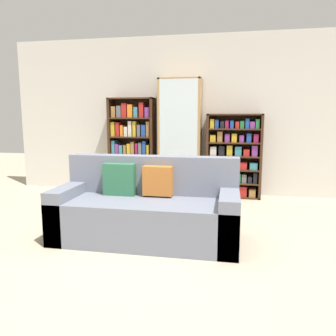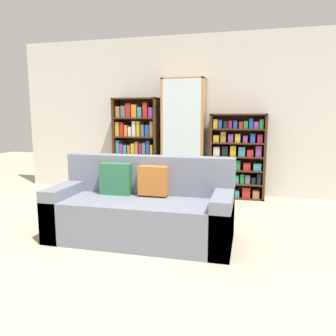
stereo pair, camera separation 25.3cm
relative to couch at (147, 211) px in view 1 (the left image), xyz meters
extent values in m
plane|color=tan|center=(0.17, -0.44, -0.32)|extent=(16.00, 16.00, 0.00)
cube|color=beige|center=(0.17, 2.35, 1.03)|extent=(6.42, 0.06, 2.70)
cube|color=slate|center=(0.00, -0.05, -0.09)|extent=(1.97, 0.82, 0.45)
cube|color=slate|center=(0.00, 0.26, 0.36)|extent=(1.97, 0.20, 0.44)
cube|color=slate|center=(-0.88, -0.05, -0.03)|extent=(0.20, 0.82, 0.57)
cube|color=slate|center=(0.89, -0.05, -0.03)|extent=(0.20, 0.82, 0.57)
cube|color=#2D6B47|center=(-0.34, 0.10, 0.32)|extent=(0.36, 0.12, 0.36)
cube|color=#B76628|center=(0.10, 0.10, 0.32)|extent=(0.32, 0.12, 0.32)
cube|color=#3D2314|center=(-1.18, 2.14, 0.51)|extent=(0.04, 0.32, 1.66)
cube|color=#3D2314|center=(-0.43, 2.14, 0.51)|extent=(0.04, 0.32, 1.66)
cube|color=#3D2314|center=(-0.81, 2.14, 1.33)|extent=(0.79, 0.32, 0.02)
cube|color=#3D2314|center=(-0.81, 2.14, -0.30)|extent=(0.79, 0.32, 0.02)
cube|color=#3D2314|center=(-0.81, 2.29, 0.51)|extent=(0.79, 0.01, 1.66)
cube|color=#3D2314|center=(-0.81, 2.14, 0.03)|extent=(0.71, 0.32, 0.02)
cube|color=#3D2314|center=(-0.81, 2.14, 0.35)|extent=(0.71, 0.32, 0.02)
cube|color=#3D2314|center=(-0.81, 2.14, 0.67)|extent=(0.71, 0.32, 0.02)
cube|color=#3D2314|center=(-0.81, 2.14, 0.99)|extent=(0.71, 0.32, 0.02)
cube|color=#1E4293|center=(-1.12, 2.13, -0.18)|extent=(0.06, 0.24, 0.23)
cube|color=gold|center=(-1.05, 2.13, -0.20)|extent=(0.06, 0.24, 0.18)
cube|color=gold|center=(-0.98, 2.13, -0.19)|extent=(0.05, 0.24, 0.20)
cube|color=#1E4293|center=(-0.91, 2.13, -0.17)|extent=(0.05, 0.24, 0.25)
cube|color=gold|center=(-0.84, 2.13, -0.17)|extent=(0.06, 0.24, 0.24)
cube|color=#8E1947|center=(-0.77, 2.13, -0.17)|extent=(0.05, 0.24, 0.24)
cube|color=gold|center=(-0.70, 2.13, -0.20)|extent=(0.05, 0.24, 0.18)
cube|color=beige|center=(-0.63, 2.13, -0.16)|extent=(0.05, 0.24, 0.26)
cube|color=#8E1947|center=(-0.57, 2.13, -0.16)|extent=(0.05, 0.24, 0.26)
cube|color=teal|center=(-0.49, 2.13, -0.20)|extent=(0.06, 0.24, 0.18)
cube|color=#237038|center=(-1.08, 2.13, 0.13)|extent=(0.11, 0.24, 0.17)
cube|color=#237038|center=(-0.94, 2.13, 0.16)|extent=(0.09, 0.24, 0.24)
cube|color=#237038|center=(-0.81, 2.13, 0.16)|extent=(0.12, 0.24, 0.24)
cube|color=orange|center=(-0.67, 2.13, 0.16)|extent=(0.12, 0.24, 0.23)
cube|color=#1E4293|center=(-0.53, 2.13, 0.14)|extent=(0.11, 0.24, 0.19)
cube|color=teal|center=(-1.12, 2.13, 0.49)|extent=(0.06, 0.24, 0.25)
cube|color=#7A3384|center=(-1.05, 2.13, 0.46)|extent=(0.06, 0.24, 0.19)
cube|color=teal|center=(-0.98, 2.13, 0.45)|extent=(0.06, 0.24, 0.17)
cube|color=olive|center=(-0.91, 2.13, 0.45)|extent=(0.04, 0.24, 0.17)
cube|color=gold|center=(-0.84, 2.13, 0.46)|extent=(0.06, 0.24, 0.20)
cube|color=olive|center=(-0.77, 2.13, 0.48)|extent=(0.06, 0.24, 0.23)
cube|color=#8E1947|center=(-0.70, 2.13, 0.47)|extent=(0.04, 0.24, 0.21)
cube|color=#5B5B60|center=(-0.64, 2.13, 0.47)|extent=(0.06, 0.24, 0.22)
cube|color=#1E4293|center=(-0.56, 2.13, 0.49)|extent=(0.06, 0.24, 0.25)
cube|color=gold|center=(-0.50, 2.13, 0.45)|extent=(0.04, 0.24, 0.18)
cube|color=gold|center=(-1.12, 2.13, 0.81)|extent=(0.07, 0.24, 0.24)
cube|color=#AD231E|center=(-1.03, 2.13, 0.80)|extent=(0.06, 0.24, 0.24)
cube|color=orange|center=(-0.96, 2.13, 0.78)|extent=(0.05, 0.24, 0.19)
cube|color=beige|center=(-0.89, 2.13, 0.77)|extent=(0.06, 0.24, 0.17)
cube|color=beige|center=(-0.81, 2.13, 0.82)|extent=(0.06, 0.24, 0.26)
cube|color=gold|center=(-0.73, 2.13, 0.81)|extent=(0.05, 0.24, 0.26)
cube|color=#5B5B60|center=(-0.66, 2.13, 0.79)|extent=(0.05, 0.24, 0.20)
cube|color=#1E4293|center=(-0.57, 2.13, 0.78)|extent=(0.07, 0.24, 0.20)
cube|color=olive|center=(-0.50, 2.13, 0.81)|extent=(0.06, 0.24, 0.26)
cube|color=olive|center=(-1.10, 2.13, 1.10)|extent=(0.07, 0.24, 0.19)
cube|color=#5B5B60|center=(-1.00, 2.13, 1.11)|extent=(0.08, 0.24, 0.20)
cube|color=#AD231E|center=(-0.91, 2.13, 1.13)|extent=(0.09, 0.24, 0.24)
cube|color=orange|center=(-0.80, 2.13, 1.12)|extent=(0.09, 0.24, 0.22)
cube|color=teal|center=(-0.71, 2.13, 1.10)|extent=(0.07, 0.24, 0.18)
cube|color=#AD231E|center=(-0.61, 2.13, 1.13)|extent=(0.08, 0.24, 0.25)
cube|color=#7A3384|center=(-0.51, 2.13, 1.09)|extent=(0.08, 0.24, 0.17)
cube|color=#AD7F4C|center=(-0.29, 2.12, 0.67)|extent=(0.04, 0.36, 1.96)
cube|color=#AD7F4C|center=(0.37, 2.12, 0.67)|extent=(0.04, 0.36, 1.96)
cube|color=#AD7F4C|center=(0.04, 2.12, 1.63)|extent=(0.71, 0.36, 0.02)
cube|color=#AD7F4C|center=(0.04, 2.12, -0.30)|extent=(0.71, 0.36, 0.02)
cube|color=#AD7F4C|center=(0.04, 2.29, 0.67)|extent=(0.71, 0.01, 1.96)
cube|color=silver|center=(0.04, 1.94, 0.67)|extent=(0.63, 0.01, 1.94)
cube|color=#AD7F4C|center=(0.04, 2.12, 0.09)|extent=(0.63, 0.32, 0.02)
cube|color=#AD7F4C|center=(0.04, 2.12, 0.47)|extent=(0.63, 0.32, 0.02)
cube|color=#AD7F4C|center=(0.04, 2.12, 0.86)|extent=(0.63, 0.32, 0.02)
cube|color=#AD7F4C|center=(0.04, 2.12, 1.24)|extent=(0.63, 0.32, 0.02)
cylinder|color=silver|center=(-0.20, 2.14, -0.25)|extent=(0.01, 0.01, 0.08)
cone|color=silver|center=(-0.20, 2.14, -0.16)|extent=(0.07, 0.07, 0.10)
cylinder|color=silver|center=(-0.11, 2.14, -0.25)|extent=(0.01, 0.01, 0.08)
cone|color=silver|center=(-0.11, 2.14, -0.16)|extent=(0.07, 0.07, 0.10)
cylinder|color=silver|center=(-0.01, 2.11, -0.25)|extent=(0.01, 0.01, 0.08)
cone|color=silver|center=(-0.01, 2.11, -0.16)|extent=(0.07, 0.07, 0.10)
cylinder|color=silver|center=(0.09, 2.14, -0.25)|extent=(0.01, 0.01, 0.08)
cone|color=silver|center=(0.09, 2.14, -0.16)|extent=(0.07, 0.07, 0.10)
cylinder|color=silver|center=(0.19, 2.14, -0.25)|extent=(0.01, 0.01, 0.08)
cone|color=silver|center=(0.19, 2.14, -0.16)|extent=(0.07, 0.07, 0.10)
cylinder|color=silver|center=(0.29, 2.12, -0.25)|extent=(0.01, 0.01, 0.08)
cone|color=silver|center=(0.29, 2.12, -0.16)|extent=(0.07, 0.07, 0.10)
cylinder|color=silver|center=(-0.15, 2.14, 0.14)|extent=(0.01, 0.01, 0.07)
cone|color=silver|center=(-0.15, 2.14, 0.21)|extent=(0.09, 0.09, 0.08)
cylinder|color=silver|center=(0.04, 2.12, 0.14)|extent=(0.01, 0.01, 0.07)
cone|color=silver|center=(0.04, 2.12, 0.21)|extent=(0.09, 0.09, 0.08)
cylinder|color=silver|center=(0.24, 2.13, 0.14)|extent=(0.01, 0.01, 0.07)
cone|color=silver|center=(0.24, 2.13, 0.21)|extent=(0.09, 0.09, 0.08)
cylinder|color=silver|center=(-0.19, 2.12, 0.53)|extent=(0.01, 0.01, 0.09)
cone|color=silver|center=(-0.19, 2.12, 0.63)|extent=(0.08, 0.08, 0.11)
cylinder|color=silver|center=(-0.08, 2.10, 0.53)|extent=(0.01, 0.01, 0.09)
cone|color=silver|center=(-0.08, 2.10, 0.63)|extent=(0.08, 0.08, 0.11)
cylinder|color=silver|center=(0.04, 2.13, 0.53)|extent=(0.01, 0.01, 0.09)
cone|color=silver|center=(0.04, 2.13, 0.63)|extent=(0.08, 0.08, 0.11)
cylinder|color=silver|center=(0.16, 2.11, 0.53)|extent=(0.01, 0.01, 0.09)
cone|color=silver|center=(0.16, 2.11, 0.63)|extent=(0.08, 0.08, 0.11)
cylinder|color=silver|center=(0.28, 2.12, 0.53)|extent=(0.01, 0.01, 0.09)
cone|color=silver|center=(0.28, 2.12, 0.63)|extent=(0.08, 0.08, 0.11)
cylinder|color=silver|center=(-0.15, 2.10, 0.91)|extent=(0.01, 0.01, 0.08)
cone|color=silver|center=(-0.15, 2.10, 0.99)|extent=(0.09, 0.09, 0.10)
cylinder|color=silver|center=(0.04, 2.12, 0.91)|extent=(0.01, 0.01, 0.08)
cone|color=silver|center=(0.04, 2.12, 0.99)|extent=(0.09, 0.09, 0.10)
cylinder|color=silver|center=(0.24, 2.11, 0.91)|extent=(0.01, 0.01, 0.08)
cone|color=silver|center=(0.24, 2.11, 0.99)|extent=(0.09, 0.09, 0.10)
cylinder|color=silver|center=(-0.20, 2.14, 1.29)|extent=(0.01, 0.01, 0.07)
cone|color=silver|center=(-0.20, 2.14, 1.37)|extent=(0.07, 0.07, 0.09)
cylinder|color=silver|center=(-0.11, 2.11, 1.29)|extent=(0.01, 0.01, 0.07)
cone|color=silver|center=(-0.11, 2.11, 1.37)|extent=(0.07, 0.07, 0.09)
cylinder|color=silver|center=(-0.01, 2.14, 1.29)|extent=(0.01, 0.01, 0.07)
cone|color=silver|center=(-0.01, 2.14, 1.37)|extent=(0.07, 0.07, 0.09)
cylinder|color=silver|center=(0.09, 2.12, 1.29)|extent=(0.01, 0.01, 0.07)
cone|color=silver|center=(0.09, 2.12, 1.37)|extent=(0.07, 0.07, 0.09)
cylinder|color=silver|center=(0.19, 2.11, 1.29)|extent=(0.01, 0.01, 0.07)
cone|color=silver|center=(0.19, 2.11, 1.37)|extent=(0.07, 0.07, 0.09)
cylinder|color=silver|center=(0.29, 2.12, 1.29)|extent=(0.01, 0.01, 0.07)
cone|color=silver|center=(0.29, 2.12, 1.37)|extent=(0.07, 0.07, 0.09)
cube|color=#3D2314|center=(0.51, 2.14, 0.38)|extent=(0.04, 0.32, 1.38)
cube|color=#3D2314|center=(1.37, 2.14, 0.38)|extent=(0.04, 0.32, 1.38)
cube|color=#3D2314|center=(0.94, 2.14, 1.06)|extent=(0.90, 0.32, 0.02)
cube|color=#3D2314|center=(0.94, 2.14, -0.30)|extent=(0.90, 0.32, 0.02)
cube|color=#3D2314|center=(0.94, 2.29, 0.38)|extent=(0.90, 0.01, 1.38)
cube|color=#3D2314|center=(0.94, 2.14, -0.07)|extent=(0.82, 0.32, 0.02)
cube|color=#3D2314|center=(0.94, 2.14, 0.15)|extent=(0.82, 0.32, 0.02)
cube|color=#3D2314|center=(0.94, 2.14, 0.38)|extent=(0.82, 0.32, 0.02)
cube|color=#3D2314|center=(0.94, 2.14, 0.60)|extent=(0.82, 0.32, 0.02)
cube|color=#3D2314|center=(0.94, 2.14, 0.82)|extent=(0.82, 0.32, 0.02)
cube|color=#7A3384|center=(0.62, 2.13, -0.21)|extent=(0.11, 0.24, 0.16)
cube|color=orange|center=(0.79, 2.13, -0.24)|extent=(0.10, 0.24, 0.11)
cube|color=teal|center=(0.94, 2.13, -0.23)|extent=(0.10, 0.24, 0.12)
cube|color=#AD231E|center=(1.11, 2.13, -0.21)|extent=(0.13, 0.24, 0.17)
cube|color=olive|center=(1.26, 2.13, -0.22)|extent=(0.10, 0.24, 0.13)
cube|color=teal|center=(0.58, 2.13, 0.00)|extent=(0.07, 0.24, 0.11)
cube|color=beige|center=(0.67, 2.13, 0.02)|extent=(0.08, 0.24, 0.16)
cube|color=#1E4293|center=(0.77, 2.13, 0.00)|extent=(0.06, 0.24, 0.12)
cube|color=gold|center=(0.86, 2.13, 0.01)|extent=(0.08, 0.24, 0.14)
cube|color=teal|center=(0.94, 2.13, 0.01)|extent=(0.07, 0.24, 0.13)
cube|color=#237038|center=(1.03, 2.13, 0.02)|extent=(0.07, 0.24, 0.15)
cube|color=#5B5B60|center=(1.12, 2.13, 0.01)|extent=(0.08, 0.24, 0.14)
cube|color=black|center=(1.21, 2.13, 0.00)|extent=(0.06, 0.24, 0.11)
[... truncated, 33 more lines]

